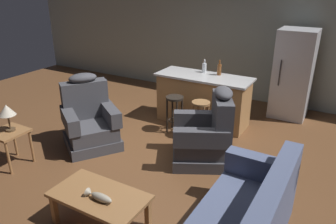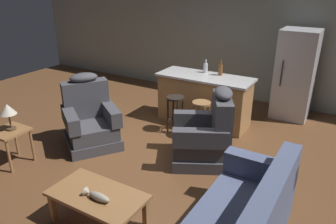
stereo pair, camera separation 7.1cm
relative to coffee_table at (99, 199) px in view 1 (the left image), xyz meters
name	(u,v)px [view 1 (the left image)]	position (x,y,z in m)	size (l,w,h in m)	color
ground_plane	(168,151)	(-0.19, 1.88, -0.36)	(12.00, 12.00, 0.00)	brown
back_wall	(237,42)	(-0.19, 5.00, 0.94)	(12.00, 0.05, 2.60)	#939E93
coffee_table	(99,199)	(0.00, 0.00, 0.00)	(1.10, 0.60, 0.42)	olive
fish_figurine	(99,197)	(0.07, -0.07, 0.10)	(0.34, 0.10, 0.10)	#4C3823
recliner_near_lamp	(90,121)	(-1.47, 1.45, 0.06)	(1.17, 1.17, 1.20)	#3D3D42
recliner_near_island	(206,136)	(0.45, 1.93, 0.06)	(1.13, 1.13, 1.20)	#3D3D42
end_table	(9,137)	(-2.04, 0.36, 0.10)	(0.48, 0.48, 0.56)	olive
table_lamp	(7,111)	(-2.03, 0.39, 0.50)	(0.24, 0.24, 0.41)	#4C3823
kitchen_island	(203,99)	(-0.19, 3.23, 0.11)	(1.80, 0.70, 0.95)	#9E7042
bar_stool_left	(175,108)	(-0.47, 2.60, 0.11)	(0.32, 0.32, 0.68)	black
bar_stool_right	(201,113)	(0.05, 2.60, 0.11)	(0.32, 0.32, 0.68)	olive
refrigerator	(293,74)	(1.20, 4.43, 0.52)	(0.70, 0.69, 1.76)	#B7B7BC
bottle_tall_green	(219,69)	(0.03, 3.42, 0.69)	(0.08, 0.08, 0.29)	brown
bottle_short_amber	(204,68)	(-0.29, 3.45, 0.68)	(0.08, 0.08, 0.25)	silver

